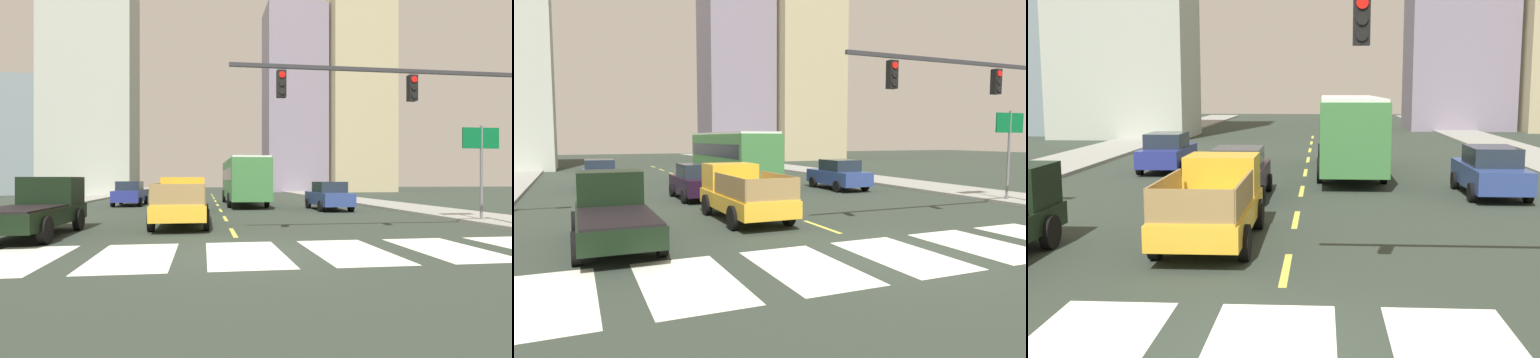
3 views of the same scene
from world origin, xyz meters
The scene contains 19 objects.
ground_plane centered at (0.00, 0.00, 0.00)m, with size 160.00×160.00×0.00m, color #2C372D.
sidewalk_left centered at (-11.85, 18.00, 0.07)m, with size 3.68×110.00×0.15m, color gray.
crosswalk_stripe_2 centered at (-2.72, 0.00, 0.00)m, with size 1.93×3.66×0.01m, color silver.
crosswalk_stripe_3 centered at (0.00, 0.00, 0.00)m, with size 1.93×3.66×0.01m, color silver.
crosswalk_stripe_4 centered at (2.72, 0.00, 0.00)m, with size 1.93×3.66×0.01m, color silver.
lane_dash_0 centered at (0.00, 4.00, 0.00)m, with size 0.16×2.40×0.01m, color #D9D049.
lane_dash_1 centered at (0.00, 9.00, 0.00)m, with size 0.16×2.40×0.01m, color #D9D049.
lane_dash_2 centered at (0.00, 14.00, 0.00)m, with size 0.16×2.40×0.01m, color #D9D049.
lane_dash_3 centered at (0.00, 19.00, 0.00)m, with size 0.16×2.40×0.01m, color #D9D049.
lane_dash_4 centered at (0.00, 24.00, 0.00)m, with size 0.16×2.40×0.01m, color #D9D049.
lane_dash_5 centered at (0.00, 29.00, 0.00)m, with size 0.16×2.40×0.01m, color #D9D049.
lane_dash_6 centered at (0.00, 34.00, 0.00)m, with size 0.16×2.40×0.01m, color #D9D049.
lane_dash_7 centered at (0.00, 39.00, 0.00)m, with size 0.16×2.40×0.01m, color #D9D049.
pickup_stakebed centered at (-1.91, 6.63, 0.94)m, with size 2.18×5.20×1.96m.
city_bus centered at (1.89, 18.98, 1.95)m, with size 2.72×10.80×3.32m.
sedan_near_right centered at (-6.18, 19.17, 0.86)m, with size 2.02×4.40×1.72m.
sedan_near_left centered at (6.53, 13.41, 0.86)m, with size 2.02×4.40×1.72m.
sedan_mid centered at (-2.09, 12.48, 0.86)m, with size 2.02×4.40×1.72m.
block_mid_left centered at (-23.12, 42.31, 7.00)m, with size 10.51×7.86×14.00m, color gray.
Camera 3 is at (0.73, -8.66, 3.74)m, focal length 44.48 mm.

